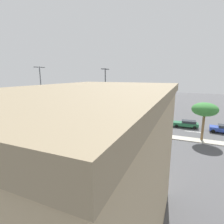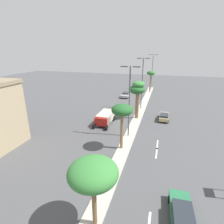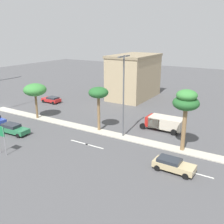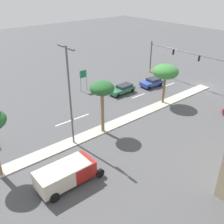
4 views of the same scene
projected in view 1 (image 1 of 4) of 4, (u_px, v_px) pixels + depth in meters
name	position (u px, v px, depth m)	size (l,w,h in m)	color
ground_plane	(107.00, 129.00, 33.21)	(160.00, 160.00, 0.00)	#4C4C4F
median_curb	(73.00, 124.00, 36.13)	(1.80, 69.19, 0.12)	#B7B2A3
lane_stripe_trailing	(193.00, 132.00, 31.56)	(0.20, 2.80, 0.01)	silver
lane_stripe_left	(133.00, 125.00, 35.84)	(0.20, 2.80, 0.01)	silver
lane_stripe_inboard	(122.00, 124.00, 36.75)	(0.20, 2.80, 0.01)	silver
lane_stripe_front	(70.00, 118.00, 41.78)	(0.20, 2.80, 0.01)	silver
directional_road_sign	(167.00, 109.00, 39.88)	(0.10, 1.27, 3.56)	gray
commercial_building	(91.00, 174.00, 9.61)	(13.15, 7.78, 9.45)	tan
palm_tree_mid	(205.00, 110.00, 26.39)	(3.74, 3.74, 5.88)	brown
palm_tree_trailing	(127.00, 101.00, 30.18)	(2.87, 2.87, 6.47)	olive
palm_tree_right	(67.00, 96.00, 34.89)	(3.15, 3.15, 6.76)	olive
palm_tree_near	(68.00, 94.00, 35.06)	(2.45, 2.45, 7.58)	olive
street_lamp_far	(105.00, 95.00, 31.70)	(2.90, 0.24, 11.09)	#515459
street_lamp_trailing	(41.00, 90.00, 37.41)	(2.90, 0.24, 11.66)	#515459
sedan_blue_trailing	(223.00, 129.00, 30.95)	(2.31, 3.98, 1.42)	#2D47AD
sedan_tan_leading	(81.00, 115.00, 41.31)	(2.01, 4.36, 1.34)	tan
sedan_green_outboard	(186.00, 124.00, 34.12)	(2.05, 4.66, 1.41)	#287047
box_truck	(72.00, 129.00, 29.48)	(2.67, 6.13, 2.06)	#B21E19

